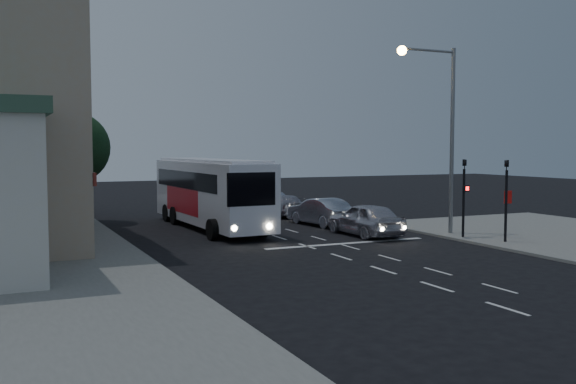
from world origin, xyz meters
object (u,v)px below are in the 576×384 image
car_sedan_c (255,197)px  traffic_signal_main (464,188)px  regulatory_sign (507,206)px  car_sedan_a (320,212)px  street_tree (74,144)px  car_sedan_b (284,205)px  streetlight (442,118)px  car_extra (225,193)px  traffic_signal_side (506,190)px  tour_bus (210,191)px  car_suv (365,219)px

car_sedan_c → traffic_signal_main: bearing=100.9°
traffic_signal_main → regulatory_sign: (1.70, -1.01, -0.82)m
car_sedan_a → street_tree: bearing=-34.7°
car_sedan_b → streetlight: 12.96m
car_extra → traffic_signal_main: (3.27, -24.44, 1.69)m
car_sedan_a → traffic_signal_side: 10.66m
tour_bus → car_sedan_c: bearing=54.3°
car_sedan_c → traffic_signal_main: size_ratio=1.46×
car_sedan_a → car_sedan_c: bearing=-98.6°
car_extra → regulatory_sign: 25.95m
car_sedan_c → street_tree: size_ratio=0.96×
regulatory_sign → streetlight: bearing=128.7°
tour_bus → car_suv: size_ratio=2.53×
car_sedan_b → car_sedan_c: car_sedan_c is taller
car_extra → street_tree: size_ratio=0.72×
car_sedan_a → traffic_signal_side: traffic_signal_side is taller
traffic_signal_main → traffic_signal_side: size_ratio=1.00×
car_extra → streetlight: streetlight is taller
car_sedan_b → traffic_signal_side: traffic_signal_side is taller
tour_bus → car_sedan_b: 7.46m
car_suv → car_sedan_c: size_ratio=0.80×
traffic_signal_side → street_tree: street_tree is taller
traffic_signal_side → streetlight: streetlight is taller
tour_bus → street_tree: size_ratio=1.96×
car_sedan_b → traffic_signal_main: size_ratio=1.12×
traffic_signal_side → streetlight: (-0.96, 3.40, 3.31)m
car_sedan_a → regulatory_sign: regulatory_sign is taller
car_sedan_b → car_sedan_c: size_ratio=0.77×
traffic_signal_main → regulatory_sign: traffic_signal_main is taller
streetlight → traffic_signal_main: bearing=-79.8°
car_sedan_c → street_tree: bearing=19.4°
car_sedan_b → traffic_signal_main: traffic_signal_main is taller
car_sedan_a → regulatory_sign: 10.17m
car_suv → car_sedan_b: bearing=-91.8°
car_sedan_c → regulatory_sign: regulatory_sign is taller
street_tree → car_extra: bearing=39.1°
traffic_signal_side → regulatory_sign: traffic_signal_side is taller
tour_bus → car_sedan_b: tour_bus is taller
traffic_signal_main → regulatory_sign: bearing=-30.8°
car_sedan_c → car_extra: car_sedan_c is taller
car_suv → car_sedan_c: (0.36, 15.38, 0.01)m
streetlight → street_tree: streetlight is taller
car_sedan_a → regulatory_sign: size_ratio=2.11×
tour_bus → regulatory_sign: 15.01m
car_extra → car_sedan_b: bearing=83.3°
car_sedan_c → traffic_signal_main: traffic_signal_main is taller
car_suv → streetlight: 6.11m
street_tree → traffic_signal_main: bearing=-42.0°
car_suv → traffic_signal_main: traffic_signal_main is taller
streetlight → regulatory_sign: bearing=-51.3°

